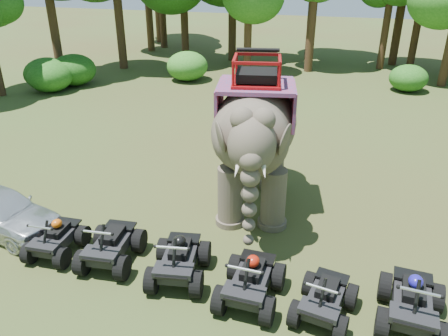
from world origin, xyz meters
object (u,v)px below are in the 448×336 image
(atv_1, at_px, (110,240))
(atv_4, at_px, (326,294))
(elephant, at_px, (255,135))
(atv_0, at_px, (55,234))
(atv_2, at_px, (179,255))
(atv_5, at_px, (413,297))
(parked_car, at_px, (0,210))
(atv_3, at_px, (251,276))

(atv_1, xyz_separation_m, atv_4, (5.44, -0.37, -0.05))
(elephant, bearing_deg, atv_0, -148.47)
(atv_0, distance_m, atv_2, 3.50)
(atv_4, relative_size, atv_5, 0.88)
(elephant, relative_size, atv_5, 3.06)
(parked_car, bearing_deg, atv_0, -92.49)
(elephant, distance_m, atv_1, 5.14)
(elephant, relative_size, atv_3, 3.11)
(elephant, distance_m, atv_3, 4.71)
(parked_car, bearing_deg, elephant, -51.67)
(atv_1, bearing_deg, atv_2, -8.08)
(atv_1, xyz_separation_m, atv_5, (7.23, -0.04, 0.03))
(elephant, distance_m, atv_5, 6.18)
(atv_0, bearing_deg, atv_2, -3.09)
(elephant, bearing_deg, atv_1, -136.47)
(atv_2, distance_m, atv_3, 1.88)
(atv_0, relative_size, atv_1, 0.89)
(elephant, xyz_separation_m, atv_5, (4.42, -3.98, -1.70))
(parked_car, height_order, atv_1, atv_1)
(atv_4, bearing_deg, atv_0, -172.70)
(atv_4, bearing_deg, atv_3, -171.60)
(parked_car, distance_m, atv_0, 2.26)
(atv_3, bearing_deg, atv_1, 176.21)
(atv_0, height_order, atv_2, atv_2)
(elephant, relative_size, atv_2, 3.13)
(atv_3, xyz_separation_m, atv_4, (1.67, -0.03, -0.07))
(atv_0, bearing_deg, elephant, 39.15)
(atv_1, bearing_deg, atv_3, -10.93)
(atv_2, bearing_deg, atv_1, 167.98)
(parked_car, bearing_deg, atv_4, -84.67)
(atv_5, bearing_deg, atv_3, -170.92)
(atv_0, distance_m, atv_5, 8.82)
(atv_4, bearing_deg, atv_2, -175.21)
(parked_car, bearing_deg, atv_1, -85.92)
(atv_5, bearing_deg, atv_4, -165.28)
(elephant, relative_size, atv_0, 3.58)
(atv_0, xyz_separation_m, atv_3, (5.36, -0.25, 0.09))
(elephant, height_order, atv_4, elephant)
(atv_3, bearing_deg, atv_2, 173.31)
(elephant, xyz_separation_m, atv_0, (-4.40, -4.04, -1.80))
(atv_0, height_order, atv_1, atv_1)
(parked_car, xyz_separation_m, atv_0, (2.20, -0.49, -0.06))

